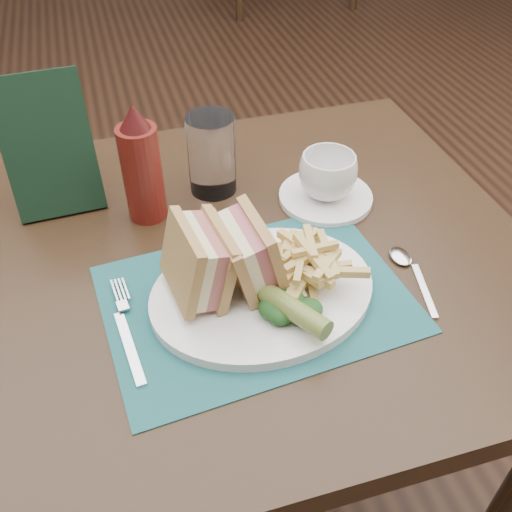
{
  "coord_description": "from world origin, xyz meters",
  "views": [
    {
      "loc": [
        -0.13,
        -1.11,
        1.29
      ],
      "look_at": [
        0.03,
        -0.57,
        0.8
      ],
      "focal_mm": 40.0,
      "sensor_mm": 36.0,
      "label": 1
    }
  ],
  "objects_px": {
    "coffee_cup": "(328,176)",
    "drinking_glass": "(212,154)",
    "sandwich_half_b": "(233,256)",
    "ketchup_bottle": "(141,163)",
    "table_main": "(231,402)",
    "check_presenter": "(48,147)",
    "placemat": "(256,298)",
    "plate": "(262,292)",
    "sandwich_half_a": "(182,265)",
    "saucer": "(325,197)"
  },
  "relations": [
    {
      "from": "sandwich_half_b",
      "to": "ketchup_bottle",
      "type": "xyz_separation_m",
      "value": [
        -0.08,
        0.21,
        0.02
      ]
    },
    {
      "from": "table_main",
      "to": "placemat",
      "type": "xyz_separation_m",
      "value": [
        0.02,
        -0.1,
        0.38
      ]
    },
    {
      "from": "saucer",
      "to": "coffee_cup",
      "type": "xyz_separation_m",
      "value": [
        0.0,
        0.0,
        0.04
      ]
    },
    {
      "from": "placemat",
      "to": "coffee_cup",
      "type": "height_order",
      "value": "coffee_cup"
    },
    {
      "from": "plate",
      "to": "coffee_cup",
      "type": "distance_m",
      "value": 0.24
    },
    {
      "from": "table_main",
      "to": "ketchup_bottle",
      "type": "distance_m",
      "value": 0.49
    },
    {
      "from": "saucer",
      "to": "drinking_glass",
      "type": "xyz_separation_m",
      "value": [
        -0.17,
        0.08,
        0.06
      ]
    },
    {
      "from": "sandwich_half_b",
      "to": "check_presenter",
      "type": "relative_size",
      "value": 0.48
    },
    {
      "from": "sandwich_half_b",
      "to": "drinking_glass",
      "type": "relative_size",
      "value": 0.79
    },
    {
      "from": "coffee_cup",
      "to": "plate",
      "type": "bearing_deg",
      "value": -131.58
    },
    {
      "from": "placemat",
      "to": "plate",
      "type": "relative_size",
      "value": 1.3
    },
    {
      "from": "table_main",
      "to": "check_presenter",
      "type": "distance_m",
      "value": 0.56
    },
    {
      "from": "drinking_glass",
      "to": "check_presenter",
      "type": "bearing_deg",
      "value": 173.54
    },
    {
      "from": "plate",
      "to": "sandwich_half_b",
      "type": "relative_size",
      "value": 2.92
    },
    {
      "from": "coffee_cup",
      "to": "drinking_glass",
      "type": "distance_m",
      "value": 0.19
    },
    {
      "from": "sandwich_half_b",
      "to": "drinking_glass",
      "type": "distance_m",
      "value": 0.25
    },
    {
      "from": "saucer",
      "to": "ketchup_bottle",
      "type": "xyz_separation_m",
      "value": [
        -0.28,
        0.04,
        0.09
      ]
    },
    {
      "from": "sandwich_half_a",
      "to": "check_presenter",
      "type": "bearing_deg",
      "value": 110.51
    },
    {
      "from": "table_main",
      "to": "plate",
      "type": "relative_size",
      "value": 3.0
    },
    {
      "from": "sandwich_half_b",
      "to": "saucer",
      "type": "distance_m",
      "value": 0.26
    },
    {
      "from": "placemat",
      "to": "plate",
      "type": "distance_m",
      "value": 0.01
    },
    {
      "from": "sandwich_half_b",
      "to": "plate",
      "type": "bearing_deg",
      "value": -27.55
    },
    {
      "from": "placemat",
      "to": "sandwich_half_a",
      "type": "relative_size",
      "value": 3.69
    },
    {
      "from": "placemat",
      "to": "sandwich_half_b",
      "type": "bearing_deg",
      "value": 148.51
    },
    {
      "from": "saucer",
      "to": "placemat",
      "type": "bearing_deg",
      "value": -132.95
    },
    {
      "from": "ketchup_bottle",
      "to": "check_presenter",
      "type": "xyz_separation_m",
      "value": [
        -0.13,
        0.07,
        0.01
      ]
    },
    {
      "from": "sandwich_half_b",
      "to": "saucer",
      "type": "relative_size",
      "value": 0.69
    },
    {
      "from": "drinking_glass",
      "to": "ketchup_bottle",
      "type": "bearing_deg",
      "value": -160.54
    },
    {
      "from": "coffee_cup",
      "to": "ketchup_bottle",
      "type": "distance_m",
      "value": 0.29
    },
    {
      "from": "saucer",
      "to": "ketchup_bottle",
      "type": "relative_size",
      "value": 0.81
    },
    {
      "from": "table_main",
      "to": "drinking_glass",
      "type": "bearing_deg",
      "value": 81.66
    },
    {
      "from": "ketchup_bottle",
      "to": "sandwich_half_b",
      "type": "bearing_deg",
      "value": -68.03
    },
    {
      "from": "placemat",
      "to": "saucer",
      "type": "height_order",
      "value": "saucer"
    },
    {
      "from": "placemat",
      "to": "plate",
      "type": "xyz_separation_m",
      "value": [
        0.01,
        0.0,
        0.01
      ]
    },
    {
      "from": "sandwich_half_b",
      "to": "sandwich_half_a",
      "type": "bearing_deg",
      "value": 175.02
    },
    {
      "from": "coffee_cup",
      "to": "check_presenter",
      "type": "bearing_deg",
      "value": 165.1
    },
    {
      "from": "placemat",
      "to": "plate",
      "type": "bearing_deg",
      "value": 8.48
    },
    {
      "from": "table_main",
      "to": "sandwich_half_b",
      "type": "relative_size",
      "value": 8.75
    },
    {
      "from": "check_presenter",
      "to": "plate",
      "type": "bearing_deg",
      "value": -53.01
    },
    {
      "from": "placemat",
      "to": "coffee_cup",
      "type": "distance_m",
      "value": 0.25
    },
    {
      "from": "check_presenter",
      "to": "sandwich_half_b",
      "type": "bearing_deg",
      "value": -55.87
    },
    {
      "from": "plate",
      "to": "sandwich_half_a",
      "type": "relative_size",
      "value": 2.84
    },
    {
      "from": "table_main",
      "to": "check_presenter",
      "type": "xyz_separation_m",
      "value": [
        -0.22,
        0.19,
        0.48
      ]
    },
    {
      "from": "plate",
      "to": "check_presenter",
      "type": "relative_size",
      "value": 1.41
    },
    {
      "from": "sandwich_half_b",
      "to": "saucer",
      "type": "xyz_separation_m",
      "value": [
        0.2,
        0.17,
        -0.06
      ]
    },
    {
      "from": "sandwich_half_a",
      "to": "coffee_cup",
      "type": "relative_size",
      "value": 1.16
    },
    {
      "from": "sandwich_half_a",
      "to": "check_presenter",
      "type": "distance_m",
      "value": 0.31
    },
    {
      "from": "plate",
      "to": "drinking_glass",
      "type": "xyz_separation_m",
      "value": [
        -0.01,
        0.26,
        0.06
      ]
    },
    {
      "from": "sandwich_half_b",
      "to": "saucer",
      "type": "height_order",
      "value": "sandwich_half_b"
    },
    {
      "from": "drinking_glass",
      "to": "ketchup_bottle",
      "type": "distance_m",
      "value": 0.12
    }
  ]
}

